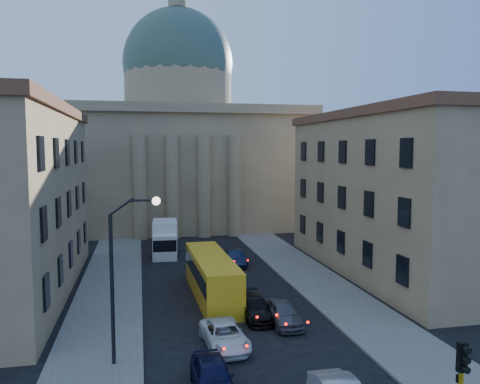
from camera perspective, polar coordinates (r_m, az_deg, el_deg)
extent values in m
cube|color=#615D58|center=(36.11, -15.91, -12.99)|extent=(5.00, 60.00, 0.15)
cube|color=#615D58|center=(38.84, 10.56, -11.56)|extent=(5.00, 60.00, 0.15)
cube|color=#7B664B|center=(72.57, -7.40, 2.66)|extent=(34.00, 26.00, 16.00)
cube|color=#7B664B|center=(72.67, -7.47, 9.29)|extent=(35.50, 27.50, 1.20)
cylinder|color=#7B664B|center=(73.02, -7.51, 12.11)|extent=(16.00, 16.00, 8.00)
sphere|color=#445C4E|center=(73.60, -7.55, 15.20)|extent=(16.40, 16.40, 16.40)
cube|color=#7B664B|center=(72.06, -24.11, 0.23)|extent=(13.00, 13.00, 11.00)
cone|color=brown|center=(71.85, -24.34, 6.20)|extent=(26.02, 26.02, 4.00)
cube|color=#7B664B|center=(75.48, 8.86, 0.84)|extent=(13.00, 13.00, 11.00)
cone|color=brown|center=(75.27, 8.94, 6.54)|extent=(26.02, 26.02, 4.00)
cylinder|color=#7B664B|center=(59.24, -12.10, 0.55)|extent=(1.80, 1.80, 13.00)
cylinder|color=#7B664B|center=(59.37, -8.24, 0.62)|extent=(1.80, 1.80, 13.00)
cylinder|color=#7B664B|center=(59.77, -4.41, 0.69)|extent=(1.80, 1.80, 13.00)
cylinder|color=#7B664B|center=(60.44, -0.65, 0.76)|extent=(1.80, 1.80, 13.00)
cube|color=tan|center=(44.83, 18.79, -0.47)|extent=(11.00, 26.00, 14.00)
cube|color=brown|center=(44.73, 19.07, 8.88)|extent=(11.60, 26.60, 0.80)
cube|color=black|center=(19.68, 25.45, -17.72)|extent=(0.34, 0.22, 1.10)
cylinder|color=#FF0C05|center=(19.46, 25.71, -16.86)|extent=(0.20, 0.03, 0.20)
cylinder|color=orange|center=(19.59, 25.67, -17.84)|extent=(0.20, 0.03, 0.20)
cylinder|color=#0CE526|center=(19.73, 25.63, -18.80)|extent=(0.20, 0.03, 0.20)
cube|color=black|center=(20.09, 25.16, -19.87)|extent=(0.22, 0.10, 0.30)
cylinder|color=black|center=(25.36, -15.32, -11.58)|extent=(0.20, 0.20, 8.00)
cylinder|color=black|center=(24.44, -14.28, -1.75)|extent=(1.30, 0.12, 0.96)
cylinder|color=black|center=(24.39, -11.95, -1.01)|extent=(1.30, 0.12, 0.12)
sphere|color=white|center=(24.40, -10.19, -1.09)|extent=(0.44, 0.44, 0.44)
imported|color=black|center=(23.32, -3.41, -21.49)|extent=(1.83, 4.53, 1.54)
imported|color=silver|center=(27.90, -1.90, -17.06)|extent=(2.55, 4.95, 1.34)
imported|color=black|center=(32.15, 1.82, -13.92)|extent=(2.28, 4.92, 1.39)
imported|color=#4F4F54|center=(31.15, 5.28, -14.49)|extent=(1.81, 4.39, 1.49)
imported|color=black|center=(45.89, -0.57, -8.03)|extent=(1.55, 4.31, 1.41)
cube|color=gold|center=(36.15, -3.48, -10.26)|extent=(2.81, 11.33, 3.18)
cube|color=black|center=(36.01, -3.48, -9.48)|extent=(2.86, 10.71, 1.13)
cylinder|color=black|center=(32.45, -4.02, -14.09)|extent=(0.33, 1.03, 1.02)
cylinder|color=black|center=(32.82, -0.38, -13.85)|extent=(0.33, 1.03, 1.02)
cylinder|color=black|center=(40.20, -5.96, -10.27)|extent=(0.33, 1.03, 1.02)
cylinder|color=black|center=(40.50, -3.04, -10.13)|extent=(0.33, 1.03, 1.02)
cube|color=silver|center=(48.79, -9.15, -6.60)|extent=(2.60, 2.70, 2.55)
cube|color=black|center=(47.53, -9.17, -6.53)|extent=(2.34, 0.27, 1.17)
cube|color=silver|center=(51.50, -9.13, -5.31)|extent=(2.83, 4.62, 3.30)
cylinder|color=black|center=(48.57, -10.40, -7.64)|extent=(0.36, 0.97, 0.96)
cylinder|color=black|center=(48.55, -7.87, -7.61)|extent=(0.36, 0.97, 0.96)
cylinder|color=black|center=(52.73, -10.26, -6.61)|extent=(0.36, 0.97, 0.96)
cylinder|color=black|center=(52.70, -7.93, -6.58)|extent=(0.36, 0.97, 0.96)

